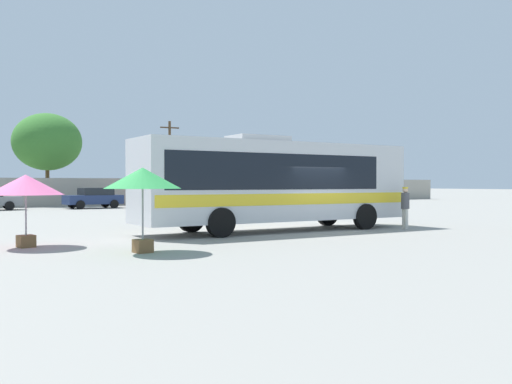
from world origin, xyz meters
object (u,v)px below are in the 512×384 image
Objects in this scene: utility_pole_near at (170,160)px; roadside_tree_midleft at (47,142)px; coach_bus_silver_yellow at (274,181)px; attendant_by_bus_door at (405,205)px; parked_car_third_dark_blue at (94,198)px; parked_car_rightmost_red at (163,197)px; vendor_umbrella_secondary_green at (143,180)px; vendor_umbrella_near_gate_pink at (26,186)px.

roadside_tree_midleft reaches higher than utility_pole_near.
coach_bus_silver_yellow is 6.60× the size of attendant_by_bus_door.
parked_car_third_dark_blue reaches higher than parked_car_rightmost_red.
coach_bus_silver_yellow is 31.27m from utility_pole_near.
parked_car_rightmost_red is at bearing -37.66° from roadside_tree_midleft.
parked_car_rightmost_red is at bearing 67.07° from vendor_umbrella_secondary_green.
utility_pole_near is (17.44, 31.00, 2.21)m from vendor_umbrella_near_gate_pink.
utility_pole_near reaches higher than coach_bus_silver_yellow.
utility_pole_near reaches higher than vendor_umbrella_secondary_green.
roadside_tree_midleft reaches higher than attendant_by_bus_door.
utility_pole_near is at bearing 35.52° from parked_car_third_dark_blue.
vendor_umbrella_near_gate_pink reaches higher than attendant_by_bus_door.
parked_car_rightmost_red is (5.87, 0.90, -0.06)m from parked_car_third_dark_blue.
vendor_umbrella_secondary_green reaches higher than attendant_by_bus_door.
vendor_umbrella_near_gate_pink is 35.64m from utility_pole_near.
utility_pole_near is (14.95, 33.96, 2.04)m from vendor_umbrella_secondary_green.
parked_car_third_dark_blue is at bearing -171.33° from parked_car_rightmost_red.
roadside_tree_midleft reaches higher than parked_car_third_dark_blue.
parked_car_rightmost_red is at bearing 77.79° from coach_bus_silver_yellow.
roadside_tree_midleft is (-7.73, 32.75, 4.36)m from attendant_by_bus_door.
vendor_umbrella_secondary_green is 0.54× the size of parked_car_rightmost_red.
utility_pole_near reaches higher than attendant_by_bus_door.
vendor_umbrella_near_gate_pink is at bearing -119.35° from utility_pole_near.
coach_bus_silver_yellow is 5.29× the size of vendor_umbrella_near_gate_pink.
attendant_by_bus_door is 12.19m from vendor_umbrella_secondary_green.
attendant_by_bus_door is 0.23× the size of utility_pole_near.
roadside_tree_midleft is at bearing 78.01° from vendor_umbrella_near_gate_pink.
vendor_umbrella_secondary_green is 0.30× the size of roadside_tree_midleft.
attendant_by_bus_door reaches higher than parked_car_rightmost_red.
vendor_umbrella_near_gate_pink is at bearing 129.96° from vendor_umbrella_secondary_green.
parked_car_third_dark_blue is (-0.51, 23.90, -1.16)m from coach_bus_silver_yellow.
roadside_tree_midleft reaches higher than vendor_umbrella_near_gate_pink.
parked_car_third_dark_blue is at bearing 77.31° from vendor_umbrella_secondary_green.
vendor_umbrella_secondary_green reaches higher than parked_car_rightmost_red.
roadside_tree_midleft is at bearing 105.93° from parked_car_third_dark_blue.
roadside_tree_midleft is (-1.99, 6.96, 4.54)m from parked_car_third_dark_blue.
parked_car_rightmost_red is at bearing -118.04° from utility_pole_near.
utility_pole_near is at bearing 84.71° from attendant_by_bus_door.
vendor_umbrella_near_gate_pink is 0.28× the size of roadside_tree_midleft.
roadside_tree_midleft reaches higher than parked_car_rightmost_red.
vendor_umbrella_secondary_green is 37.17m from utility_pole_near.
parked_car_third_dark_blue is 8.55m from roadside_tree_midleft.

